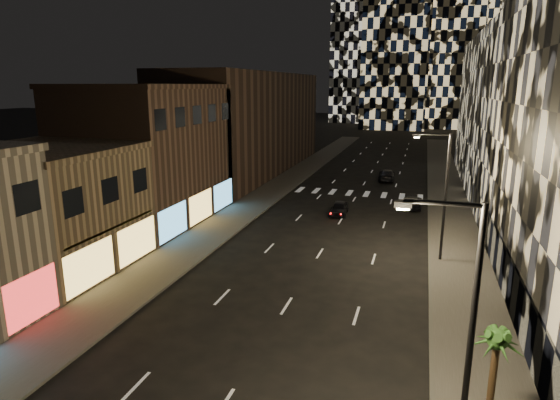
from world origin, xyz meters
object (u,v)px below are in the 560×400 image
Objects in this scene: streetlight_near at (463,326)px; palm_tree at (496,347)px; car_dark_midlane at (339,208)px; car_dark_oncoming at (387,175)px; streetlight_far at (442,188)px; car_dark_rightlane at (412,203)px.

streetlight_near is 2.28× the size of palm_tree.
car_dark_midlane is 0.76× the size of car_dark_oncoming.
car_dark_oncoming is at bearing 96.75° from streetlight_near.
car_dark_midlane is 0.96× the size of palm_tree.
car_dark_midlane is at bearing 130.99° from streetlight_far.
streetlight_near is 1.00× the size of streetlight_far.
streetlight_near reaches higher than palm_tree.
car_dark_oncoming is 1.24× the size of car_dark_rightlane.
streetlight_near reaches higher than car_dark_rightlane.
car_dark_midlane is at bearing 110.43° from palm_tree.
streetlight_far is 29.78m from car_dark_oncoming.
streetlight_near and streetlight_far have the same top height.
streetlight_near is 49.41m from car_dark_oncoming.
streetlight_near is 2.23× the size of car_dark_rightlane.
car_dark_midlane is 0.94× the size of car_dark_rightlane.
car_dark_rightlane is at bearing 101.11° from car_dark_oncoming.
car_dark_oncoming reaches higher than car_dark_rightlane.
streetlight_far is 17.58m from palm_tree.
streetlight_far is 2.38× the size of car_dark_midlane.
streetlight_far is 1.80× the size of car_dark_oncoming.
streetlight_near is 35.15m from car_dark_rightlane.
streetlight_far is 15.66m from car_dark_rightlane.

